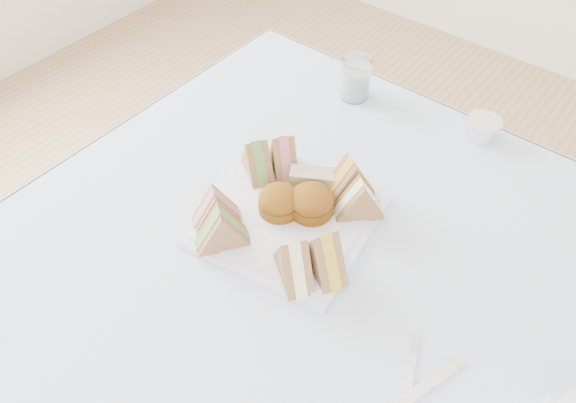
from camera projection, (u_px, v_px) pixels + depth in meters
The scene contains 18 objects.
table at pixel (304, 374), 1.17m from camera, with size 0.90×0.90×0.74m, color brown.
tablecloth at pixel (309, 268), 0.89m from camera, with size 1.02×1.02×0.01m, color #B9CBFC.
serving_plate at pixel (288, 219), 0.95m from camera, with size 0.27×0.27×0.01m, color silver.
sandwich_fl_a at pixel (216, 206), 0.91m from camera, with size 0.08×0.04×0.07m, color olive, non-canonical shape.
sandwich_fl_b at pixel (221, 227), 0.88m from camera, with size 0.09×0.04×0.08m, color olive, non-canonical shape.
sandwich_fr_a at pixel (324, 251), 0.84m from camera, with size 0.09×0.04×0.08m, color olive, non-canonical shape.
sandwich_fr_b at pixel (294, 259), 0.84m from camera, with size 0.09×0.04×0.08m, color olive, non-canonical shape.
sandwich_bl_a at pixel (257, 158), 0.99m from camera, with size 0.09×0.04×0.08m, color olive, non-canonical shape.
sandwich_bl_b at pixel (283, 153), 1.00m from camera, with size 0.09×0.04×0.08m, color olive, non-canonical shape.
sandwich_br_a at pixel (360, 198), 0.92m from camera, with size 0.09×0.04×0.08m, color olive, non-canonical shape.
sandwich_br_b at pixel (350, 177), 0.95m from camera, with size 0.09×0.04×0.08m, color olive, non-canonical shape.
scone_left at pixel (279, 201), 0.94m from camera, with size 0.07×0.07×0.05m, color brown.
scone_right at pixel (312, 202), 0.93m from camera, with size 0.08×0.08×0.05m, color brown.
pastry_slice at pixel (313, 180), 0.98m from camera, with size 0.08×0.03×0.04m, color tan.
side_plate at pixel (266, 178), 1.02m from camera, with size 0.16×0.16×0.01m, color silver.
water_glass at pixel (356, 78), 1.16m from camera, with size 0.06×0.06×0.09m, color white.
tea_strainer at pixel (482, 130), 1.09m from camera, with size 0.07×0.07×0.04m, color silver.
knife at pixel (409, 398), 0.74m from camera, with size 0.02×0.20×0.00m, color silver.
Camera 1 is at (0.30, -0.43, 1.47)m, focal length 35.00 mm.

